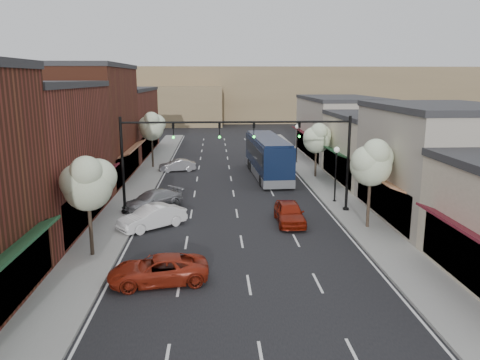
{
  "coord_description": "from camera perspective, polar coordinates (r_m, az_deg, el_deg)",
  "views": [
    {
      "loc": [
        -1.54,
        -24.54,
        9.58
      ],
      "look_at": [
        0.3,
        9.26,
        2.2
      ],
      "focal_mm": 35.0,
      "sensor_mm": 36.0,
      "label": 1
    }
  ],
  "objects": [
    {
      "name": "parked_car_a",
      "position": [
        22.98,
        -9.96,
        -10.73
      ],
      "size": [
        5.02,
        2.87,
        1.32
      ],
      "primitive_type": "imported",
      "rotation": [
        0.0,
        0.0,
        -1.42
      ],
      "color": "maroon",
      "rests_on": "ground"
    },
    {
      "name": "bldg_left_far",
      "position": [
        62.09,
        -15.0,
        6.88
      ],
      "size": [
        10.14,
        18.1,
        8.4
      ],
      "color": "maroon",
      "rests_on": "ground"
    },
    {
      "name": "tree_left_far",
      "position": [
        51.17,
        -10.71,
        6.51
      ],
      "size": [
        2.85,
        2.65,
        6.13
      ],
      "color": "#47382B",
      "rests_on": "ground"
    },
    {
      "name": "bldg_left_midfar",
      "position": [
        46.5,
        -19.08,
        6.48
      ],
      "size": [
        10.14,
        14.1,
        10.9
      ],
      "color": "#5F2B1B",
      "rests_on": "ground"
    },
    {
      "name": "signal_mast_left",
      "position": [
        33.16,
        -10.17,
        3.51
      ],
      "size": [
        8.22,
        0.46,
        7.0
      ],
      "color": "black",
      "rests_on": "ground"
    },
    {
      "name": "curb_left",
      "position": [
        44.41,
        -10.1,
        -0.25
      ],
      "size": [
        0.25,
        73.0,
        0.17
      ],
      "primitive_type": "cube",
      "color": "gray",
      "rests_on": "ground"
    },
    {
      "name": "hill_far",
      "position": [
        114.6,
        -2.38,
        10.5
      ],
      "size": [
        120.0,
        30.0,
        12.0
      ],
      "primitive_type": "cube",
      "color": "#7A6647",
      "rests_on": "ground"
    },
    {
      "name": "sidewalk_left",
      "position": [
        44.6,
        -11.89,
        -0.27
      ],
      "size": [
        2.8,
        73.0,
        0.15
      ],
      "primitive_type": "cube",
      "color": "gray",
      "rests_on": "ground"
    },
    {
      "name": "curb_right",
      "position": [
        44.89,
        7.93,
        -0.04
      ],
      "size": [
        0.25,
        73.0,
        0.17
      ],
      "primitive_type": "cube",
      "color": "gray",
      "rests_on": "ground"
    },
    {
      "name": "ground",
      "position": [
        26.38,
        0.45,
        -8.99
      ],
      "size": [
        160.0,
        160.0,
        0.0
      ],
      "primitive_type": "plane",
      "color": "black",
      "rests_on": "ground"
    },
    {
      "name": "sidewalk_right",
      "position": [
        45.18,
        9.67,
        -0.02
      ],
      "size": [
        2.8,
        73.0,
        0.15
      ],
      "primitive_type": "cube",
      "color": "gray",
      "rests_on": "ground"
    },
    {
      "name": "coach_bus",
      "position": [
        46.38,
        3.38,
        2.92
      ],
      "size": [
        3.45,
        12.98,
        3.93
      ],
      "rotation": [
        0.0,
        0.0,
        0.05
      ],
      "color": "#0D1A37",
      "rests_on": "ground"
    },
    {
      "name": "hill_near",
      "position": [
        105.33,
        -16.17,
        8.79
      ],
      "size": [
        50.0,
        20.0,
        8.0
      ],
      "primitive_type": "cube",
      "color": "#7A6647",
      "rests_on": "ground"
    },
    {
      "name": "signal_mast_right",
      "position": [
        33.68,
        9.22,
        3.68
      ],
      "size": [
        8.22,
        0.46,
        7.0
      ],
      "color": "black",
      "rests_on": "ground"
    },
    {
      "name": "bldg_right_midnear",
      "position": [
        34.6,
        23.11,
        1.87
      ],
      "size": [
        9.14,
        12.1,
        7.9
      ],
      "color": "#A09789",
      "rests_on": "ground"
    },
    {
      "name": "red_hatchback",
      "position": [
        31.61,
        6.05,
        -3.97
      ],
      "size": [
        1.82,
        4.46,
        1.52
      ],
      "primitive_type": "imported",
      "rotation": [
        0.0,
        0.0,
        -0.01
      ],
      "color": "maroon",
      "rests_on": "ground"
    },
    {
      "name": "bldg_right_midfar",
      "position": [
        45.64,
        16.46,
        3.72
      ],
      "size": [
        9.14,
        12.1,
        6.4
      ],
      "color": "beige",
      "rests_on": "ground"
    },
    {
      "name": "tree_right_near",
      "position": [
        30.58,
        15.81,
        2.18
      ],
      "size": [
        2.85,
        2.65,
        5.95
      ],
      "color": "#47382B",
      "rests_on": "ground"
    },
    {
      "name": "parked_car_e",
      "position": [
        49.49,
        -7.65,
        1.76
      ],
      "size": [
        3.97,
        2.04,
        1.25
      ],
      "primitive_type": "imported",
      "rotation": [
        0.0,
        0.0,
        -1.37
      ],
      "color": "#A1A0A6",
      "rests_on": "ground"
    },
    {
      "name": "parked_car_c",
      "position": [
        35.38,
        -10.59,
        -2.44
      ],
      "size": [
        4.88,
        4.8,
        1.41
      ],
      "primitive_type": "imported",
      "rotation": [
        0.0,
        0.0,
        -0.8
      ],
      "color": "gray",
      "rests_on": "ground"
    },
    {
      "name": "tree_right_far",
      "position": [
        45.91,
        9.39,
        5.14
      ],
      "size": [
        2.85,
        2.65,
        5.43
      ],
      "color": "#47382B",
      "rests_on": "ground"
    },
    {
      "name": "lamp_post_far",
      "position": [
        53.76,
        6.94,
        5.19
      ],
      "size": [
        0.44,
        0.44,
        4.44
      ],
      "color": "black",
      "rests_on": "ground"
    },
    {
      "name": "bldg_right_far",
      "position": [
        58.86,
        11.99,
        6.26
      ],
      "size": [
        9.14,
        16.1,
        7.4
      ],
      "color": "#A09789",
      "rests_on": "ground"
    },
    {
      "name": "bldg_left_midnear",
      "position": [
        33.43,
        -25.41,
        2.64
      ],
      "size": [
        10.14,
        14.1,
        9.4
      ],
      "color": "maroon",
      "rests_on": "ground"
    },
    {
      "name": "parked_car_b",
      "position": [
        31.01,
        -10.67,
        -4.47
      ],
      "size": [
        4.52,
        4.06,
        1.49
      ],
      "primitive_type": "imported",
      "rotation": [
        0.0,
        0.0,
        -0.9
      ],
      "color": "white",
      "rests_on": "ground"
    },
    {
      "name": "tree_left_near",
      "position": [
        25.94,
        -18.04,
        -0.23
      ],
      "size": [
        2.85,
        2.65,
        5.69
      ],
      "color": "#47382B",
      "rests_on": "ground"
    },
    {
      "name": "lamp_post_near",
      "position": [
        36.85,
        11.63,
        1.77
      ],
      "size": [
        0.44,
        0.44,
        4.44
      ],
      "color": "black",
      "rests_on": "ground"
    }
  ]
}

